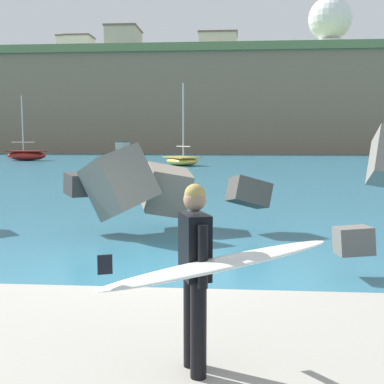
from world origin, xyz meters
TOP-DOWN VIEW (x-y plane):
  - ground_plane at (0.00, 0.00)m, footprint 400.00×400.00m
  - walkway_path at (0.00, -4.00)m, footprint 48.00×4.40m
  - breakwater_jetty at (-3.48, 2.30)m, footprint 30.87×7.43m
  - surfer_with_board at (0.91, -4.45)m, footprint 2.08×1.44m
  - boat_near_right at (-10.07, 42.20)m, footprint 2.68×5.48m
  - boat_mid_left at (-20.39, 41.72)m, footprint 4.19×1.92m
  - boat_mid_centre at (-3.21, 34.09)m, footprint 4.09×4.67m
  - headland_bluff at (-10.53, 84.61)m, footprint 107.74×40.21m
  - radar_dome at (17.92, 81.69)m, footprint 7.49×7.49m
  - station_building_west at (-17.53, 77.22)m, footprint 5.47×7.29m
  - station_building_central at (-30.16, 89.46)m, footprint 5.44×6.53m
  - station_building_east at (-1.65, 86.02)m, footprint 7.19×6.44m
  - station_building_annex at (-28.52, 87.61)m, footprint 5.15×4.71m

SIDE VIEW (x-z plane):
  - ground_plane at x=0.00m, z-range 0.00..0.00m
  - walkway_path at x=0.00m, z-range 0.00..0.24m
  - boat_mid_centre at x=-3.21m, z-range -3.06..3.97m
  - boat_mid_left at x=-20.39m, z-range -2.80..3.95m
  - boat_near_right at x=-10.07m, z-range -0.37..1.66m
  - breakwater_jetty at x=-3.48m, z-range -0.14..2.59m
  - surfer_with_board at x=0.91m, z-range 0.39..2.16m
  - headland_bluff at x=-10.53m, z-range 0.02..16.19m
  - station_building_west at x=-17.53m, z-range 16.18..21.03m
  - station_building_east at x=-1.65m, z-range 16.18..21.61m
  - station_building_annex at x=-28.52m, z-range 16.18..21.94m
  - station_building_central at x=-30.16m, z-range 16.18..22.05m
  - radar_dome at x=17.92m, z-range 16.91..27.44m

